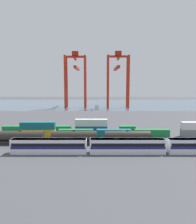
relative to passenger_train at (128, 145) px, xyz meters
The scene contains 18 objects.
ground_plane 58.10m from the passenger_train, 88.20° to the left, with size 420.00×420.00×0.00m, color #424247.
harbour_water 150.38m from the passenger_train, 89.31° to the left, with size 400.00×110.00×0.01m, color #475B6B.
passenger_train is the anchor object (origin of this frame).
freight_tank_row 17.74m from the passenger_train, 148.49° to the left, with size 46.56×3.00×4.46m.
shipping_container_0 34.68m from the passenger_train, 146.31° to the left, with size 12.10×2.44×2.60m, color gold.
shipping_container_1 34.72m from the passenger_train, 146.31° to the left, with size 12.10×2.44×2.60m, color #146066.
shipping_container_2 24.74m from the passenger_train, 128.93° to the left, with size 12.10×2.44×2.60m, color #197538.
shipping_container_3 19.38m from the passenger_train, 96.59° to the left, with size 12.10×2.44×2.60m, color #146066.
shipping_container_4 22.22m from the passenger_train, 60.03° to the left, with size 12.10×2.44×2.60m, color #197538.
shipping_container_5 31.08m from the passenger_train, 38.24° to the left, with size 6.04×2.44×2.60m, color slate.
shipping_container_6 31.12m from the passenger_train, 38.24° to the left, with size 6.04×2.44×2.60m, color silver.
shipping_container_7 45.64m from the passenger_train, 145.79° to the left, with size 12.10×2.44×2.60m, color #197538.
shipping_container_8 35.16m from the passenger_train, 133.13° to the left, with size 12.10×2.44×2.60m, color #197538.
shipping_container_9 27.67m from the passenger_train, 111.94° to the left, with size 12.10×2.44×2.60m, color #1C4299.
shipping_container_10 27.71m from the passenger_train, 111.94° to the left, with size 12.10×2.44×2.60m, color silver.
shipping_container_11 25.89m from the passenger_train, 82.52° to the left, with size 6.04×2.44×2.60m, color #197538.
gantry_crane_west 124.56m from the passenger_train, 101.83° to the left, with size 16.51×33.92×42.90m.
gantry_crane_central 123.26m from the passenger_train, 86.43° to the left, with size 17.04×40.07×43.09m.
Camera 1 is at (-9.62, -76.75, 18.40)m, focal length 36.35 mm.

